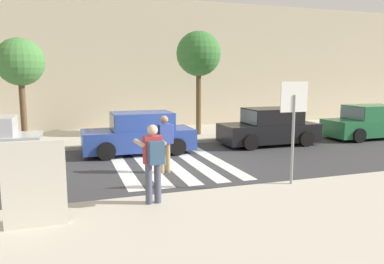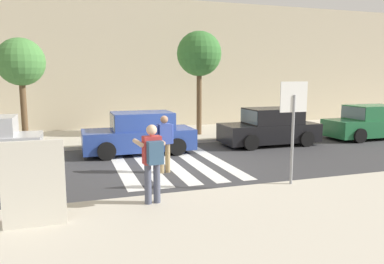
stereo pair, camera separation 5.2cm
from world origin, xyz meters
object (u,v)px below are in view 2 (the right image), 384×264
(street_tree_center, at_px, (199,55))
(stop_sign, at_px, (293,110))
(parked_car_black, at_px, (270,128))
(advertising_board, at_px, (33,184))
(street_tree_west, at_px, (21,63))
(parked_car_green, at_px, (370,123))
(photographer_with_backpack, at_px, (152,157))
(parked_car_blue, at_px, (140,134))
(pedestrian_crossing, at_px, (164,141))

(street_tree_center, bearing_deg, stop_sign, -93.37)
(parked_car_black, distance_m, advertising_board, 10.95)
(stop_sign, height_order, street_tree_west, street_tree_west)
(parked_car_green, distance_m, street_tree_center, 8.54)
(photographer_with_backpack, xyz_separation_m, street_tree_center, (4.19, 8.91, 2.69))
(stop_sign, relative_size, street_tree_center, 0.54)
(parked_car_blue, bearing_deg, street_tree_center, 39.95)
(street_tree_west, bearing_deg, parked_car_blue, -28.61)
(parked_car_blue, xyz_separation_m, parked_car_green, (10.78, -0.00, 0.00))
(stop_sign, distance_m, parked_car_black, 6.47)
(photographer_with_backpack, xyz_separation_m, parked_car_black, (6.37, 6.11, -0.44))
(parked_car_blue, height_order, parked_car_green, same)
(parked_car_black, bearing_deg, advertising_board, -142.54)
(photographer_with_backpack, xyz_separation_m, parked_car_blue, (0.83, 6.11, -0.44))
(pedestrian_crossing, height_order, parked_car_black, pedestrian_crossing)
(pedestrian_crossing, height_order, parked_car_blue, pedestrian_crossing)
(pedestrian_crossing, relative_size, advertising_board, 1.08)
(stop_sign, xyz_separation_m, parked_car_green, (7.93, 5.73, -1.32))
(pedestrian_crossing, distance_m, parked_car_black, 6.20)
(photographer_with_backpack, xyz_separation_m, advertising_board, (-2.32, -0.55, -0.23))
(stop_sign, xyz_separation_m, street_tree_center, (0.50, 8.54, 1.82))
(parked_car_blue, relative_size, advertising_board, 2.56)
(stop_sign, bearing_deg, parked_car_black, 64.90)
(parked_car_green, distance_m, advertising_board, 15.45)
(parked_car_green, relative_size, street_tree_center, 0.85)
(parked_car_black, xyz_separation_m, street_tree_center, (-2.18, 2.81, 3.14))
(parked_car_green, bearing_deg, photographer_with_backpack, -152.28)
(stop_sign, distance_m, street_tree_west, 10.74)
(stop_sign, bearing_deg, street_tree_center, 86.63)
(photographer_with_backpack, distance_m, parked_car_green, 13.13)
(photographer_with_backpack, height_order, pedestrian_crossing, photographer_with_backpack)
(parked_car_black, bearing_deg, pedestrian_crossing, -149.84)
(stop_sign, bearing_deg, street_tree_west, 131.24)
(stop_sign, xyz_separation_m, parked_car_black, (2.69, 5.73, -1.32))
(parked_car_black, height_order, parked_car_green, same)
(advertising_board, bearing_deg, street_tree_center, 55.49)
(parked_car_green, bearing_deg, pedestrian_crossing, -163.65)
(stop_sign, bearing_deg, photographer_with_backpack, -174.23)
(stop_sign, relative_size, advertising_board, 1.63)
(street_tree_center, height_order, advertising_board, street_tree_center)
(stop_sign, distance_m, parked_car_green, 9.88)
(stop_sign, relative_size, street_tree_west, 0.62)
(photographer_with_backpack, relative_size, parked_car_blue, 0.42)
(parked_car_black, relative_size, street_tree_west, 0.97)
(photographer_with_backpack, height_order, advertising_board, photographer_with_backpack)
(parked_car_black, height_order, advertising_board, advertising_board)
(pedestrian_crossing, bearing_deg, street_tree_west, 128.94)
(street_tree_west, bearing_deg, street_tree_center, 4.06)
(stop_sign, distance_m, photographer_with_backpack, 3.80)
(street_tree_center, bearing_deg, pedestrian_crossing, -118.18)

